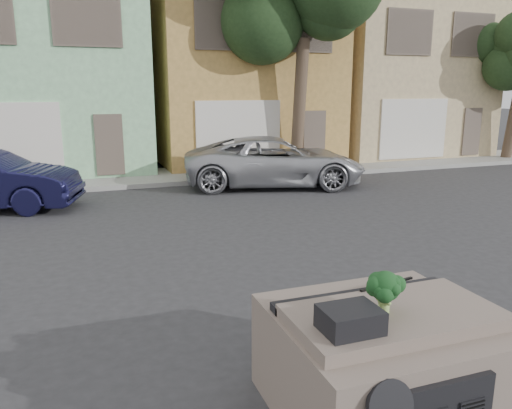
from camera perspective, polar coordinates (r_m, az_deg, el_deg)
ground_plane at (r=7.76m, az=1.34°, el=-10.19°), size 120.00×120.00×0.00m
sidewalk at (r=17.59m, az=-11.16°, el=3.10°), size 40.00×3.00×0.15m
townhouse_mint at (r=21.16m, az=-23.09°, el=14.05°), size 7.20×8.20×7.55m
townhouse_tan at (r=22.15m, az=-2.68°, el=14.97°), size 7.20×8.20×7.55m
townhouse_beige at (r=25.41m, az=14.23°, el=14.36°), size 7.20×8.20×7.55m
silver_pickup at (r=16.10m, az=2.13°, el=2.15°), size 6.18×4.03×1.58m
tree_near at (r=18.14m, az=5.09°, el=16.83°), size 4.40×4.00×8.50m
car_dashboard at (r=5.12m, az=14.16°, el=-16.67°), size 2.00×1.80×1.12m
instrument_hump at (r=4.28m, az=10.71°, el=-12.80°), size 0.48×0.38×0.20m
wiper_arm at (r=5.31m, az=14.74°, el=-8.79°), size 0.69×0.15×0.02m
broccoli at (r=4.61m, az=14.50°, el=-9.66°), size 0.43×0.43×0.40m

